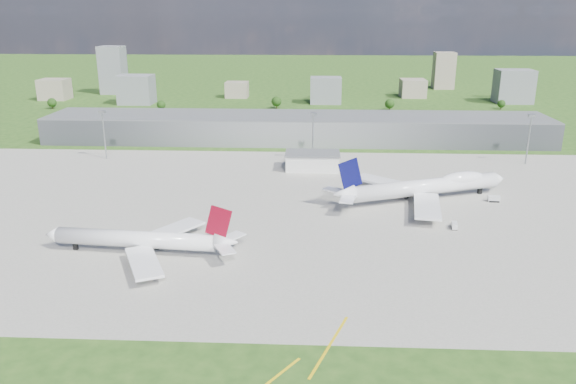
{
  "coord_description": "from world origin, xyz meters",
  "views": [
    {
      "loc": [
        10.57,
        -170.49,
        75.72
      ],
      "look_at": [
        0.88,
        34.83,
        9.0
      ],
      "focal_mm": 35.0,
      "sensor_mm": 36.0,
      "label": 1
    }
  ],
  "objects_px": {
    "tug_yellow": "(141,258)",
    "van_white_near": "(454,226)",
    "airliner_blue_quad": "(426,187)",
    "airliner_red_twin": "(143,240)",
    "van_white_far": "(494,199)"
  },
  "relations": [
    {
      "from": "van_white_near",
      "to": "van_white_far",
      "type": "bearing_deg",
      "value": -29.35
    },
    {
      "from": "tug_yellow",
      "to": "van_white_near",
      "type": "bearing_deg",
      "value": -26.1
    },
    {
      "from": "van_white_near",
      "to": "van_white_far",
      "type": "relative_size",
      "value": 0.93
    },
    {
      "from": "airliner_blue_quad",
      "to": "tug_yellow",
      "type": "bearing_deg",
      "value": -168.95
    },
    {
      "from": "airliner_red_twin",
      "to": "tug_yellow",
      "type": "bearing_deg",
      "value": 101.39
    },
    {
      "from": "airliner_red_twin",
      "to": "van_white_far",
      "type": "bearing_deg",
      "value": -151.01
    },
    {
      "from": "tug_yellow",
      "to": "van_white_far",
      "type": "height_order",
      "value": "van_white_far"
    },
    {
      "from": "airliner_red_twin",
      "to": "airliner_blue_quad",
      "type": "height_order",
      "value": "airliner_blue_quad"
    },
    {
      "from": "airliner_blue_quad",
      "to": "tug_yellow",
      "type": "height_order",
      "value": "airliner_blue_quad"
    },
    {
      "from": "airliner_red_twin",
      "to": "tug_yellow",
      "type": "xyz_separation_m",
      "value": [
        0.56,
        -4.89,
        -3.92
      ]
    },
    {
      "from": "airliner_red_twin",
      "to": "airliner_blue_quad",
      "type": "distance_m",
      "value": 117.84
    },
    {
      "from": "van_white_near",
      "to": "van_white_far",
      "type": "xyz_separation_m",
      "value": [
        23.45,
        31.28,
        0.1
      ]
    },
    {
      "from": "airliner_blue_quad",
      "to": "van_white_near",
      "type": "relative_size",
      "value": 16.69
    },
    {
      "from": "tug_yellow",
      "to": "van_white_far",
      "type": "xyz_separation_m",
      "value": [
        129.29,
        63.1,
        0.42
      ]
    },
    {
      "from": "airliner_blue_quad",
      "to": "van_white_far",
      "type": "distance_m",
      "value": 28.29
    }
  ]
}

